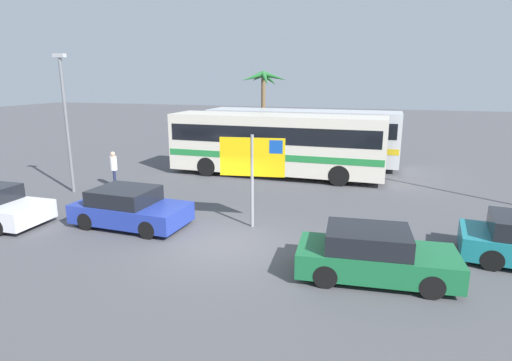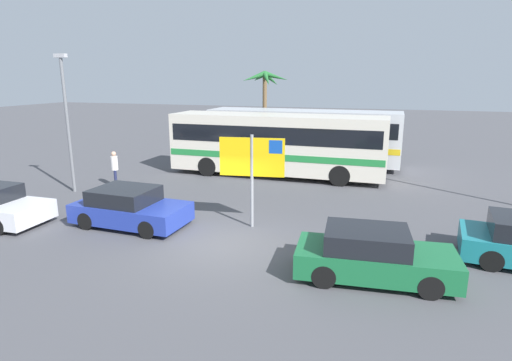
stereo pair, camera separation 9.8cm
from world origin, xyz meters
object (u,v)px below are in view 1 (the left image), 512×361
bus_front_coach (276,142)px  car_blue (130,208)px  bus_rear_coach (301,134)px  car_green (374,255)px  pedestrian_by_bus (114,166)px  ferry_sign (254,161)px

bus_front_coach → car_blue: bearing=-107.9°
bus_rear_coach → car_green: size_ratio=2.69×
bus_front_coach → bus_rear_coach: 3.34m
car_green → pedestrian_by_bus: bearing=148.9°
bus_rear_coach → car_green: 14.54m
bus_rear_coach → car_green: bus_rear_coach is taller
car_blue → bus_front_coach: bearing=74.1°
car_blue → pedestrian_by_bus: (-3.72, 4.31, 0.36)m
car_blue → pedestrian_by_bus: bearing=132.8°
pedestrian_by_bus → car_green: bearing=-62.5°
bus_front_coach → car_green: bus_front_coach is taller
ferry_sign → car_green: ferry_sign is taller
bus_rear_coach → car_blue: (-3.53, -12.16, -1.15)m
pedestrian_by_bus → car_blue: bearing=-85.6°
bus_front_coach → car_green: bearing=-62.8°
bus_rear_coach → ferry_sign: 11.02m
bus_rear_coach → pedestrian_by_bus: size_ratio=6.49×
car_green → pedestrian_by_bus: (-11.96, 5.86, 0.37)m
ferry_sign → bus_front_coach: bearing=91.6°
car_blue → pedestrian_by_bus: size_ratio=2.34×
bus_front_coach → ferry_sign: size_ratio=3.44×
bus_front_coach → ferry_sign: (1.28, -7.72, 0.54)m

